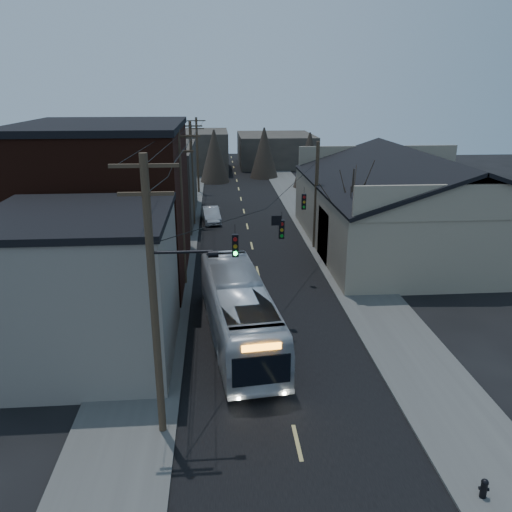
{
  "coord_description": "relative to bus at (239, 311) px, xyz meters",
  "views": [
    {
      "loc": [
        -2.7,
        -13.01,
        12.48
      ],
      "look_at": [
        -0.54,
        14.65,
        3.0
      ],
      "focal_mm": 35.0,
      "sensor_mm": 36.0,
      "label": 1
    }
  ],
  "objects": [
    {
      "name": "utility_lines",
      "position": [
        -1.33,
        14.05,
        3.31
      ],
      "size": [
        11.24,
        45.28,
        10.5
      ],
      "color": "#382B1E",
      "rests_on": "ground"
    },
    {
      "name": "parked_car",
      "position": [
        -1.6,
        23.82,
        -0.93
      ],
      "size": [
        2.0,
        4.48,
        1.43
      ],
      "primitive_type": "imported",
      "rotation": [
        0.0,
        0.0,
        0.11
      ],
      "color": "#A0A2A7",
      "rests_on": "ground"
    },
    {
      "name": "road_surface",
      "position": [
        1.78,
        19.91,
        -1.64
      ],
      "size": [
        9.0,
        110.0,
        0.02
      ],
      "primitive_type": "cube",
      "color": "black",
      "rests_on": "ground"
    },
    {
      "name": "building_brick",
      "position": [
        -8.22,
        9.91,
        3.35
      ],
      "size": [
        10.0,
        12.0,
        10.0
      ],
      "primitive_type": "cube",
      "color": "black",
      "rests_on": "ground"
    },
    {
      "name": "warehouse",
      "position": [
        14.78,
        14.91,
        1.05
      ],
      "size": [
        16.16,
        20.6,
        7.73
      ],
      "color": "gray",
      "rests_on": "ground"
    },
    {
      "name": "bus",
      "position": [
        0.0,
        0.0,
        0.0
      ],
      "size": [
        4.07,
        12.07,
        3.3
      ],
      "primitive_type": "imported",
      "rotation": [
        0.0,
        0.0,
        3.25
      ],
      "color": "#B5BAC2",
      "rests_on": "ground"
    },
    {
      "name": "sidewalk_left",
      "position": [
        -4.72,
        19.91,
        -1.59
      ],
      "size": [
        4.0,
        110.0,
        0.12
      ],
      "primitive_type": "cube",
      "color": "#474744",
      "rests_on": "ground"
    },
    {
      "name": "building_clapboard",
      "position": [
        -7.22,
        -1.09,
        1.85
      ],
      "size": [
        8.0,
        8.0,
        7.0
      ],
      "primitive_type": "cube",
      "color": "#6F665D",
      "rests_on": "ground"
    },
    {
      "name": "bare_tree",
      "position": [
        8.28,
        9.91,
        1.95
      ],
      "size": [
        0.4,
        0.4,
        7.2
      ],
      "primitive_type": "cone",
      "color": "black",
      "rests_on": "ground"
    },
    {
      "name": "building_far_left",
      "position": [
        -4.22,
        54.91,
        1.35
      ],
      "size": [
        10.0,
        12.0,
        6.0
      ],
      "primitive_type": "cube",
      "color": "#2F2A26",
      "rests_on": "ground"
    },
    {
      "name": "ground",
      "position": [
        1.78,
        -10.09,
        -1.65
      ],
      "size": [
        160.0,
        160.0,
        0.0
      ],
      "primitive_type": "plane",
      "color": "black",
      "rests_on": "ground"
    },
    {
      "name": "building_left_far",
      "position": [
        -7.72,
        25.91,
        1.85
      ],
      "size": [
        9.0,
        14.0,
        7.0
      ],
      "primitive_type": "cube",
      "color": "#2F2A26",
      "rests_on": "ground"
    },
    {
      "name": "sidewalk_right",
      "position": [
        8.28,
        19.91,
        -1.59
      ],
      "size": [
        4.0,
        110.0,
        0.12
      ],
      "primitive_type": "cube",
      "color": "#474744",
      "rests_on": "ground"
    },
    {
      "name": "fire_hydrant",
      "position": [
        7.23,
        -11.2,
        -1.16
      ],
      "size": [
        0.33,
        0.23,
        0.68
      ],
      "rotation": [
        0.0,
        0.0,
        -0.31
      ],
      "color": "black",
      "rests_on": "sidewalk_right"
    },
    {
      "name": "building_far_right",
      "position": [
        8.78,
        59.91,
        0.85
      ],
      "size": [
        12.0,
        14.0,
        5.0
      ],
      "primitive_type": "cube",
      "color": "#2F2A26",
      "rests_on": "ground"
    }
  ]
}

